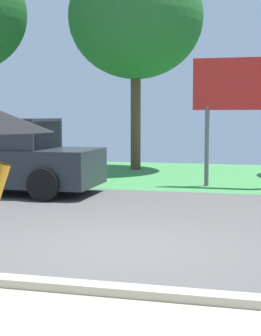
% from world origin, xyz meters
% --- Properties ---
extents(ground_plane, '(40.00, 22.00, 0.20)m').
position_xyz_m(ground_plane, '(0.00, 2.95, -0.05)').
color(ground_plane, '#565451').
extents(roadside_billboard, '(2.60, 0.12, 3.50)m').
position_xyz_m(roadside_billboard, '(1.37, 7.32, 2.55)').
color(roadside_billboard, slate).
rests_on(roadside_billboard, ground_plane).
extents(tree_center_back, '(4.74, 4.74, 7.54)m').
position_xyz_m(tree_center_back, '(-2.50, 11.19, 5.37)').
color(tree_center_back, brown).
rests_on(tree_center_back, ground_plane).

